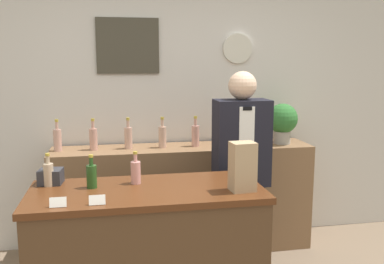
{
  "coord_description": "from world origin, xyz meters",
  "views": [
    {
      "loc": [
        -0.48,
        -2.02,
        1.75
      ],
      "look_at": [
        0.11,
        1.13,
        1.21
      ],
      "focal_mm": 40.0,
      "sensor_mm": 36.0,
      "label": 1
    }
  ],
  "objects": [
    {
      "name": "gift_box",
      "position": [
        -0.89,
        0.78,
        1.01
      ],
      "size": [
        0.16,
        0.15,
        0.1
      ],
      "color": "#2D2D33",
      "rests_on": "display_counter"
    },
    {
      "name": "shopkeeper",
      "position": [
        0.51,
        1.14,
        0.83
      ],
      "size": [
        0.42,
        0.26,
        1.67
      ],
      "color": "black",
      "rests_on": "ground_plane"
    },
    {
      "name": "display_counter",
      "position": [
        -0.28,
        0.56,
        0.48
      ],
      "size": [
        1.45,
        0.65,
        0.96
      ],
      "color": "#4C331E",
      "rests_on": "ground_plane"
    },
    {
      "name": "shelf_bottle_4",
      "position": [
        0.25,
        1.72,
        1.08
      ],
      "size": [
        0.07,
        0.07,
        0.28
      ],
      "color": "tan",
      "rests_on": "back_shelf"
    },
    {
      "name": "counter_bottle_1",
      "position": [
        -0.62,
        0.64,
        1.04
      ],
      "size": [
        0.06,
        0.06,
        0.21
      ],
      "color": "#244A1C",
      "rests_on": "display_counter"
    },
    {
      "name": "price_card_left",
      "position": [
        -0.79,
        0.31,
        0.99
      ],
      "size": [
        0.09,
        0.02,
        0.06
      ],
      "color": "white",
      "rests_on": "display_counter"
    },
    {
      "name": "counter_bottle_2",
      "position": [
        -0.34,
        0.68,
        1.04
      ],
      "size": [
        0.06,
        0.06,
        0.21
      ],
      "color": "tan",
      "rests_on": "display_counter"
    },
    {
      "name": "shelf_bottle_1",
      "position": [
        -0.65,
        1.72,
        1.08
      ],
      "size": [
        0.07,
        0.07,
        0.28
      ],
      "color": "tan",
      "rests_on": "back_shelf"
    },
    {
      "name": "shelf_bottle_0",
      "position": [
        -0.95,
        1.73,
        1.08
      ],
      "size": [
        0.07,
        0.07,
        0.28
      ],
      "color": "tan",
      "rests_on": "back_shelf"
    },
    {
      "name": "shelf_bottle_6",
      "position": [
        0.85,
        1.73,
        1.08
      ],
      "size": [
        0.07,
        0.07,
        0.28
      ],
      "color": "tan",
      "rests_on": "back_shelf"
    },
    {
      "name": "price_card_right",
      "position": [
        -0.58,
        0.31,
        0.99
      ],
      "size": [
        0.09,
        0.02,
        0.06
      ],
      "color": "white",
      "rests_on": "display_counter"
    },
    {
      "name": "shelf_bottle_2",
      "position": [
        -0.35,
        1.72,
        1.08
      ],
      "size": [
        0.07,
        0.07,
        0.28
      ],
      "color": "tan",
      "rests_on": "back_shelf"
    },
    {
      "name": "paper_bag",
      "position": [
        0.29,
        0.41,
        1.11
      ],
      "size": [
        0.16,
        0.13,
        0.3
      ],
      "color": "tan",
      "rests_on": "display_counter"
    },
    {
      "name": "counter_bottle_0",
      "position": [
        -0.89,
        0.73,
        1.04
      ],
      "size": [
        0.06,
        0.06,
        0.21
      ],
      "color": "tan",
      "rests_on": "display_counter"
    },
    {
      "name": "back_wall",
      "position": [
        -0.0,
        2.0,
        1.36
      ],
      "size": [
        5.2,
        0.09,
        2.7
      ],
      "color": "silver",
      "rests_on": "ground_plane"
    },
    {
      "name": "potted_plant",
      "position": [
        1.07,
        1.69,
        1.19
      ],
      "size": [
        0.28,
        0.28,
        0.38
      ],
      "color": "#9E998E",
      "rests_on": "back_shelf"
    },
    {
      "name": "back_shelf",
      "position": [
        0.14,
        1.71,
        0.49
      ],
      "size": [
        2.34,
        0.46,
        0.98
      ],
      "color": "brown",
      "rests_on": "ground_plane"
    },
    {
      "name": "shelf_bottle_3",
      "position": [
        -0.05,
        1.71,
        1.08
      ],
      "size": [
        0.07,
        0.07,
        0.28
      ],
      "color": "tan",
      "rests_on": "back_shelf"
    },
    {
      "name": "shelf_bottle_5",
      "position": [
        0.55,
        1.72,
        1.08
      ],
      "size": [
        0.07,
        0.07,
        0.28
      ],
      "color": "tan",
      "rests_on": "back_shelf"
    }
  ]
}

